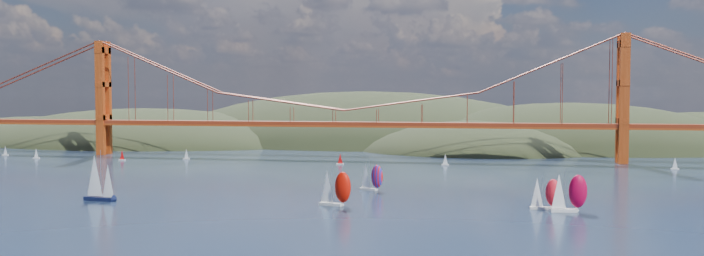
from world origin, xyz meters
name	(u,v)px	position (x,y,z in m)	size (l,w,h in m)	color
ground	(172,242)	(0.00, 0.00, 0.00)	(1200.00, 1200.00, 0.00)	black
headlands	(452,165)	(44.95, 278.29, -12.46)	(725.00, 225.00, 96.00)	black
bridge	(341,88)	(-1.75, 180.00, 32.23)	(552.00, 12.00, 55.00)	maroon
sloop_navy	(99,178)	(-43.23, 45.98, 6.22)	(9.30, 5.59, 14.10)	black
racer_0	(335,187)	(22.82, 49.02, 4.91)	(9.27, 5.41, 10.39)	silver
racer_1	(545,193)	(76.77, 53.60, 4.18)	(7.76, 3.25, 8.85)	silver
racer_2	(568,192)	(82.11, 50.55, 5.02)	(9.47, 4.95, 10.63)	white
racer_rwb	(371,177)	(27.78, 79.47, 4.25)	(8.04, 5.38, 8.99)	silver
distant_boat_0	(5,150)	(-163.14, 165.19, 2.41)	(3.00, 2.00, 4.70)	silver
distant_boat_1	(36,153)	(-138.43, 153.51, 2.41)	(3.00, 2.00, 4.70)	silver
distant_boat_2	(122,155)	(-95.40, 152.56, 2.41)	(3.00, 2.00, 4.70)	silver
distant_boat_3	(186,154)	(-69.40, 162.32, 2.41)	(3.00, 2.00, 4.70)	silver
distant_boat_4	(675,163)	(135.49, 158.12, 2.41)	(3.00, 2.00, 4.70)	silver
distant_boat_8	(445,160)	(46.62, 157.55, 2.41)	(3.00, 2.00, 4.70)	silver
distant_boat_9	(340,159)	(3.29, 152.71, 2.41)	(3.00, 2.00, 4.70)	silver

